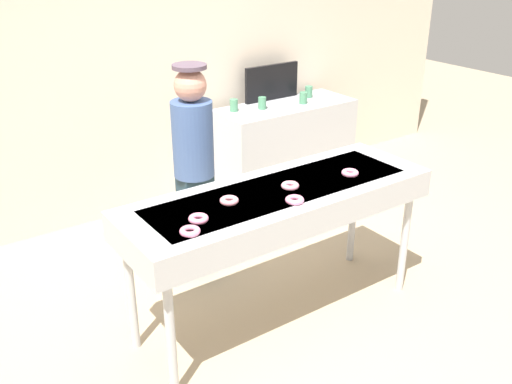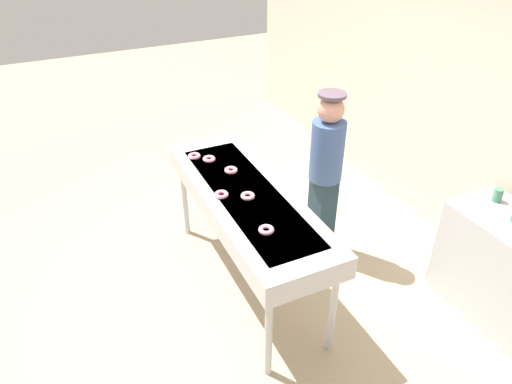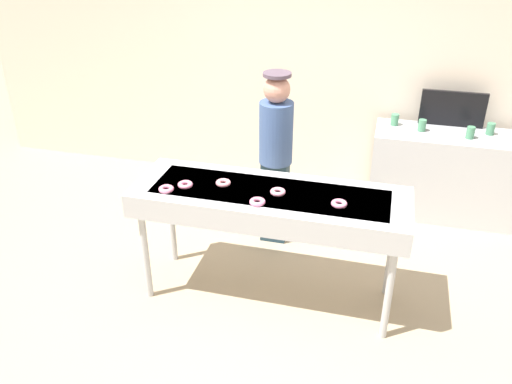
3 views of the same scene
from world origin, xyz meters
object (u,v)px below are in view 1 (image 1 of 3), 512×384
strawberry_donut_2 (190,231)px  strawberry_donut_3 (229,201)px  paper_cup_1 (234,105)px  strawberry_donut_0 (350,173)px  prep_counter (285,147)px  strawberry_donut_1 (198,219)px  strawberry_donut_4 (290,186)px  worker_baker (194,163)px  paper_cup_2 (303,98)px  strawberry_donut_5 (295,200)px  menu_display (272,82)px  paper_cup_3 (309,92)px  fryer_conveyor (279,203)px  paper_cup_0 (262,103)px

strawberry_donut_2 → strawberry_donut_3: size_ratio=1.00×
strawberry_donut_2 → paper_cup_1: (1.63, 2.07, -0.04)m
strawberry_donut_0 → prep_counter: size_ratio=0.08×
strawberry_donut_1 → strawberry_donut_4: (0.71, 0.07, 0.00)m
worker_baker → paper_cup_2: worker_baker is taller
strawberry_donut_5 → paper_cup_2: bearing=49.4°
paper_cup_1 → strawberry_donut_5: bearing=-113.8°
strawberry_donut_5 → menu_display: 2.66m
paper_cup_1 → paper_cup_3: size_ratio=1.00×
worker_baker → paper_cup_3: size_ratio=14.01×
strawberry_donut_2 → strawberry_donut_3: bearing=28.1°
fryer_conveyor → prep_counter: bearing=51.2°
strawberry_donut_4 → menu_display: size_ratio=0.18×
fryer_conveyor → paper_cup_1: 2.07m
strawberry_donut_5 → paper_cup_2: 2.51m
paper_cup_1 → strawberry_donut_3: bearing=-123.8°
strawberry_donut_0 → strawberry_donut_1: bearing=-179.9°
strawberry_donut_0 → strawberry_donut_1: same height
strawberry_donut_1 → paper_cup_3: size_ratio=0.98×
strawberry_donut_1 → worker_baker: worker_baker is taller
strawberry_donut_0 → menu_display: bearing=66.9°
menu_display → strawberry_donut_2: bearing=-134.8°
worker_baker → prep_counter: worker_baker is taller
strawberry_donut_1 → strawberry_donut_5: size_ratio=1.00×
paper_cup_2 → paper_cup_3: bearing=37.5°
strawberry_donut_3 → worker_baker: 0.87m
strawberry_donut_1 → paper_cup_3: paper_cup_3 is taller
fryer_conveyor → strawberry_donut_1: 0.66m
strawberry_donut_0 → paper_cup_0: bearing=71.9°
strawberry_donut_3 → paper_cup_3: bearing=40.3°
strawberry_donut_3 → strawberry_donut_4: 0.44m
paper_cup_1 → paper_cup_3: same height
strawberry_donut_3 → strawberry_donut_4: same height
fryer_conveyor → paper_cup_0: 2.12m
prep_counter → paper_cup_0: size_ratio=12.34×
paper_cup_2 → menu_display: 0.37m
paper_cup_2 → fryer_conveyor: bearing=-133.2°
menu_display → strawberry_donut_3: bearing=-132.0°
strawberry_donut_2 → worker_baker: bearing=59.6°
fryer_conveyor → paper_cup_1: size_ratio=17.93×
strawberry_donut_1 → worker_baker: (0.50, 0.94, -0.08)m
paper_cup_0 → paper_cup_3: 0.65m
strawberry_donut_5 → paper_cup_0: (1.18, 1.99, -0.04)m
paper_cup_0 → paper_cup_1: same height
strawberry_donut_3 → fryer_conveyor: bearing=-2.1°
paper_cup_2 → paper_cup_3: (0.20, 0.15, 0.00)m
strawberry_donut_3 → paper_cup_2: bearing=40.6°
strawberry_donut_3 → paper_cup_0: size_ratio=0.98×
prep_counter → paper_cup_2: size_ratio=12.34×
paper_cup_1 → paper_cup_2: same height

